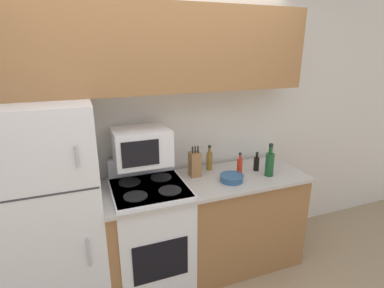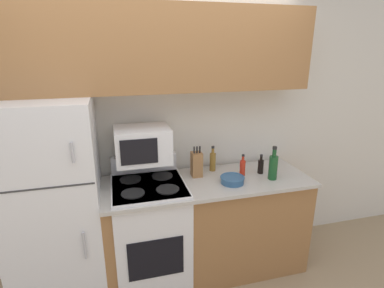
# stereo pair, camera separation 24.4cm
# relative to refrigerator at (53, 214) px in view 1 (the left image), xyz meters

# --- Properties ---
(wall_back) EXTENTS (8.00, 0.05, 2.55)m
(wall_back) POSITION_rel_refrigerator_xyz_m (0.90, 0.35, 0.43)
(wall_back) COLOR silver
(wall_back) RESTS_ON ground_plane
(lower_cabinets) EXTENTS (1.81, 0.65, 0.93)m
(lower_cabinets) POSITION_rel_refrigerator_xyz_m (1.25, -0.02, -0.38)
(lower_cabinets) COLOR #9E6B3D
(lower_cabinets) RESTS_ON ground_plane
(refrigerator) EXTENTS (0.70, 0.66, 1.69)m
(refrigerator) POSITION_rel_refrigerator_xyz_m (0.00, 0.00, 0.00)
(refrigerator) COLOR white
(refrigerator) RESTS_ON ground_plane
(upper_cabinets) EXTENTS (2.50, 0.34, 0.66)m
(upper_cabinets) POSITION_rel_refrigerator_xyz_m (0.90, 0.16, 1.18)
(upper_cabinets) COLOR #9E6B3D
(upper_cabinets) RESTS_ON refrigerator
(stove) EXTENTS (0.61, 0.63, 1.12)m
(stove) POSITION_rel_refrigerator_xyz_m (0.73, -0.03, -0.35)
(stove) COLOR white
(stove) RESTS_ON ground_plane
(microwave) EXTENTS (0.45, 0.35, 0.29)m
(microwave) POSITION_rel_refrigerator_xyz_m (0.71, 0.09, 0.42)
(microwave) COLOR white
(microwave) RESTS_ON stove
(knife_block) EXTENTS (0.09, 0.10, 0.28)m
(knife_block) POSITION_rel_refrigerator_xyz_m (1.18, 0.09, 0.20)
(knife_block) COLOR #9E6B3D
(knife_block) RESTS_ON lower_cabinets
(bowl) EXTENTS (0.21, 0.21, 0.06)m
(bowl) POSITION_rel_refrigerator_xyz_m (1.43, -0.13, 0.12)
(bowl) COLOR #335B84
(bowl) RESTS_ON lower_cabinets
(bottle_vinegar) EXTENTS (0.06, 0.06, 0.24)m
(bottle_vinegar) POSITION_rel_refrigerator_xyz_m (1.36, 0.17, 0.18)
(bottle_vinegar) COLOR olive
(bottle_vinegar) RESTS_ON lower_cabinets
(bottle_wine_green) EXTENTS (0.08, 0.08, 0.30)m
(bottle_wine_green) POSITION_rel_refrigerator_xyz_m (1.81, -0.15, 0.21)
(bottle_wine_green) COLOR #194C23
(bottle_wine_green) RESTS_ON lower_cabinets
(bottle_soy_sauce) EXTENTS (0.05, 0.05, 0.18)m
(bottle_soy_sauce) POSITION_rel_refrigerator_xyz_m (1.76, -0.00, 0.16)
(bottle_soy_sauce) COLOR black
(bottle_soy_sauce) RESTS_ON lower_cabinets
(bottle_hot_sauce) EXTENTS (0.05, 0.05, 0.20)m
(bottle_hot_sauce) POSITION_rel_refrigerator_xyz_m (1.58, -0.01, 0.17)
(bottle_hot_sauce) COLOR red
(bottle_hot_sauce) RESTS_ON lower_cabinets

